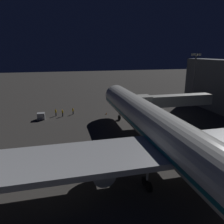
% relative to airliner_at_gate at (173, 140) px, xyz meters
% --- Properties ---
extents(ground_plane, '(320.00, 320.00, 0.00)m').
position_rel_airliner_at_gate_xyz_m(ground_plane, '(0.00, -9.01, -5.45)').
color(ground_plane, '#383533').
extents(airliner_at_gate, '(57.40, 64.82, 20.31)m').
position_rel_airliner_at_gate_xyz_m(airliner_at_gate, '(0.00, 0.00, 0.00)').
color(airliner_at_gate, silver).
rests_on(airliner_at_gate, ground_plane).
extents(jet_bridge, '(18.99, 3.40, 7.09)m').
position_rel_airliner_at_gate_xyz_m(jet_bridge, '(-10.40, -20.66, 0.10)').
color(jet_bridge, '#9E9E99').
rests_on(jet_bridge, ground_plane).
extents(apron_floodlight_mast, '(2.90, 0.50, 16.13)m').
position_rel_airliner_at_gate_xyz_m(apron_floodlight_mast, '(-25.50, -33.54, 4.02)').
color(apron_floodlight_mast, '#59595E').
rests_on(apron_floodlight_mast, ground_plane).
extents(baggage_container_spare, '(1.84, 1.57, 1.68)m').
position_rel_airliner_at_gate_xyz_m(baggage_container_spare, '(19.26, -31.20, -4.61)').
color(baggage_container_spare, '#B7BABF').
rests_on(baggage_container_spare, ground_plane).
extents(ground_crew_near_nose_gear, '(0.40, 0.40, 1.90)m').
position_rel_airliner_at_gate_xyz_m(ground_crew_near_nose_gear, '(13.89, -32.52, -4.40)').
color(ground_crew_near_nose_gear, black).
rests_on(ground_crew_near_nose_gear, ground_plane).
extents(ground_crew_by_belt_loader, '(0.40, 0.40, 1.79)m').
position_rel_airliner_at_gate_xyz_m(ground_crew_by_belt_loader, '(11.05, -33.94, -4.47)').
color(ground_crew_by_belt_loader, black).
rests_on(ground_crew_by_belt_loader, ground_plane).
extents(ground_crew_under_port_wing, '(0.40, 0.40, 1.92)m').
position_rel_airliner_at_gate_xyz_m(ground_crew_under_port_wing, '(15.64, -33.34, -4.39)').
color(ground_crew_under_port_wing, black).
rests_on(ground_crew_under_port_wing, ground_plane).
extents(traffic_cone_nose_port, '(0.36, 0.36, 0.55)m').
position_rel_airliner_at_gate_xyz_m(traffic_cone_nose_port, '(-2.20, -31.56, -5.18)').
color(traffic_cone_nose_port, orange).
rests_on(traffic_cone_nose_port, ground_plane).
extents(traffic_cone_nose_starboard, '(0.36, 0.36, 0.55)m').
position_rel_airliner_at_gate_xyz_m(traffic_cone_nose_starboard, '(2.20, -31.56, -5.18)').
color(traffic_cone_nose_starboard, orange).
rests_on(traffic_cone_nose_starboard, ground_plane).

